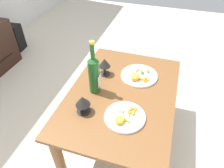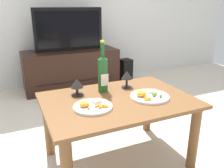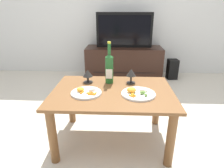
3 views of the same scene
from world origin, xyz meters
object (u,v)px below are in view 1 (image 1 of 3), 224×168
wine_bottle (94,74)px  dinner_plate_right (139,75)px  goblet_right (105,64)px  dining_table (122,102)px  goblet_left (83,102)px  floor_speaker (15,38)px  dinner_plate_left (124,117)px

wine_bottle → dinner_plate_right: wine_bottle is taller
wine_bottle → goblet_right: size_ratio=2.80×
dinner_plate_right → dining_table: bearing=161.0°
dining_table → goblet_left: (-0.24, 0.19, 0.18)m
dining_table → floor_speaker: (0.98, 1.74, -0.24)m
floor_speaker → dinner_plate_left: 2.20m
goblet_right → floor_speaker: bearing=62.5°
floor_speaker → goblet_left: 2.02m
dining_table → floor_speaker: 2.01m
goblet_right → dining_table: bearing=-131.8°
floor_speaker → dinner_plate_right: bearing=-118.0°
dining_table → wine_bottle: bearing=101.3°
dinner_plate_left → goblet_right: bearing=34.0°
dining_table → dinner_plate_left: bearing=-161.5°
dining_table → goblet_right: 0.32m
wine_bottle → dinner_plate_right: 0.39m
dining_table → goblet_right: bearing=48.2°
wine_bottle → dinner_plate_right: bearing=-46.4°
goblet_right → dinner_plate_right: 0.28m
goblet_left → dinner_plate_left: bearing=-84.6°
goblet_left → goblet_right: (0.41, 0.00, 0.01)m
floor_speaker → wine_bottle: 1.92m
goblet_left → goblet_right: bearing=0.0°
goblet_left → dinner_plate_right: size_ratio=0.45×
wine_bottle → dinner_plate_right: (0.25, -0.26, -0.14)m
floor_speaker → goblet_right: (-0.81, -1.56, 0.43)m
floor_speaker → goblet_right: 1.81m
dinner_plate_right → floor_speaker: bearing=67.1°
goblet_right → dinner_plate_left: bearing=-146.0°
floor_speaker → goblet_right: bearing=-122.6°
dinner_plate_left → dinner_plate_right: size_ratio=0.91×
goblet_left → dinner_plate_left: (0.02, -0.26, -0.07)m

